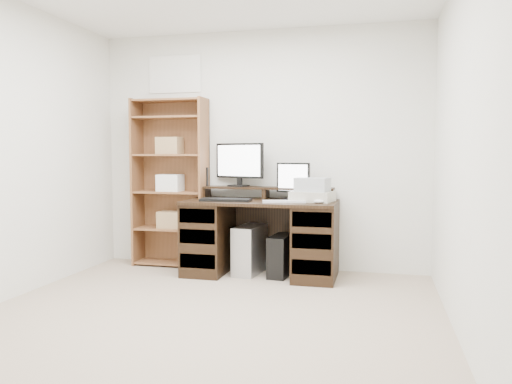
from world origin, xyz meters
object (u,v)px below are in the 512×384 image
at_px(monitor_small, 293,180).
at_px(printer, 312,196).
at_px(monitor_wide, 239,162).
at_px(bookshelf, 171,181).
at_px(tower_silver, 250,249).
at_px(tower_black, 281,256).
at_px(desk, 261,236).

xyz_separation_m(monitor_small, printer, (0.21, -0.11, -0.15)).
bearing_deg(monitor_wide, bookshelf, -159.96).
height_order(printer, tower_silver, printer).
xyz_separation_m(monitor_wide, monitor_small, (0.59, -0.11, -0.17)).
height_order(monitor_small, printer, monitor_small).
xyz_separation_m(monitor_wide, tower_black, (0.49, -0.23, -0.92)).
xyz_separation_m(desk, tower_silver, (-0.13, 0.04, -0.15)).
bearing_deg(monitor_wide, printer, 3.18).
bearing_deg(desk, printer, 1.49).
distance_m(monitor_small, tower_black, 0.77).
bearing_deg(bookshelf, tower_silver, -10.46).
bearing_deg(printer, tower_silver, -171.51).
bearing_deg(tower_silver, desk, -11.44).
distance_m(monitor_wide, bookshelf, 0.79).
bearing_deg(tower_black, monitor_wide, 160.19).
distance_m(monitor_wide, tower_silver, 0.91).
relative_size(monitor_wide, printer, 1.41).
relative_size(monitor_small, tower_silver, 0.77).
bearing_deg(printer, desk, -167.43).
xyz_separation_m(printer, tower_black, (-0.31, -0.01, -0.60)).
height_order(desk, bookshelf, bookshelf).
bearing_deg(tower_silver, bookshelf, 176.37).
bearing_deg(bookshelf, tower_black, -9.60).
distance_m(tower_black, bookshelf, 1.46).
relative_size(monitor_wide, tower_black, 1.32).
relative_size(desk, bookshelf, 0.83).
distance_m(monitor_wide, monitor_small, 0.62).
bearing_deg(monitor_small, bookshelf, -174.17).
height_order(printer, bookshelf, bookshelf).
xyz_separation_m(desk, printer, (0.51, 0.01, 0.41)).
xyz_separation_m(monitor_wide, bookshelf, (-0.76, -0.02, -0.21)).
height_order(tower_silver, tower_black, tower_silver).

